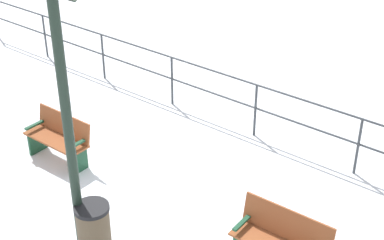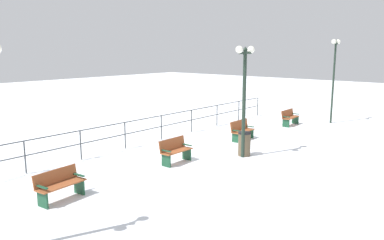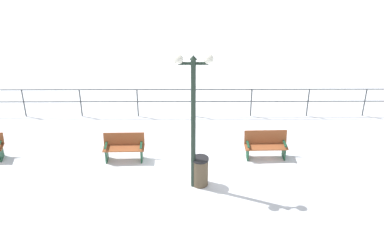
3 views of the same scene
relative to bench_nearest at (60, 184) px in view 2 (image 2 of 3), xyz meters
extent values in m
plane|color=white|center=(0.00, 7.12, -0.46)|extent=(80.00, 80.00, 0.00)
cube|color=brown|center=(0.07, 0.01, 0.01)|extent=(0.61, 1.45, 0.04)
cube|color=brown|center=(-0.17, -0.02, 0.21)|extent=(0.24, 1.42, 0.38)
cube|color=#19472D|center=(0.13, -0.60, -0.23)|extent=(0.43, 0.09, 0.46)
cube|color=#19472D|center=(0.01, 0.61, -0.23)|extent=(0.43, 0.09, 0.46)
cube|color=#19472D|center=(0.15, -0.60, 0.13)|extent=(0.43, 0.11, 0.04)
cube|color=#19472D|center=(0.03, 0.61, 0.13)|extent=(0.43, 0.11, 0.04)
cube|color=brown|center=(0.12, 4.75, 0.02)|extent=(0.48, 1.37, 0.04)
cube|color=brown|center=(-0.12, 4.74, 0.25)|extent=(0.13, 1.36, 0.42)
cube|color=#19472D|center=(0.12, 4.17, -0.22)|extent=(0.41, 0.06, 0.48)
cube|color=#19472D|center=(0.11, 5.33, -0.22)|extent=(0.41, 0.06, 0.48)
cube|color=#19472D|center=(0.14, 4.17, 0.14)|extent=(0.41, 0.08, 0.04)
cube|color=#19472D|center=(0.13, 5.33, 0.14)|extent=(0.41, 0.08, 0.04)
cube|color=brown|center=(-0.01, 9.49, -0.02)|extent=(0.48, 1.44, 0.04)
cube|color=brown|center=(-0.24, 9.48, 0.23)|extent=(0.15, 1.43, 0.47)
cube|color=#19472D|center=(0.00, 8.87, -0.24)|extent=(0.40, 0.06, 0.44)
cube|color=#19472D|center=(-0.03, 10.10, -0.24)|extent=(0.40, 0.06, 0.44)
cube|color=#19472D|center=(0.02, 8.87, 0.10)|extent=(0.40, 0.08, 0.04)
cube|color=#19472D|center=(-0.01, 10.10, 0.10)|extent=(0.40, 0.08, 0.04)
cube|color=brown|center=(0.09, 14.23, 0.00)|extent=(0.49, 1.47, 0.04)
cube|color=brown|center=(-0.12, 14.22, 0.21)|extent=(0.16, 1.46, 0.40)
cube|color=#19472D|center=(0.12, 13.60, -0.23)|extent=(0.39, 0.07, 0.45)
cube|color=#19472D|center=(0.07, 14.86, -0.23)|extent=(0.39, 0.07, 0.45)
cube|color=#19472D|center=(0.14, 13.60, 0.12)|extent=(0.39, 0.09, 0.04)
cube|color=#19472D|center=(0.09, 14.86, 0.12)|extent=(0.39, 0.09, 0.04)
cylinder|color=#1E2D23|center=(1.55, 7.04, 1.63)|extent=(0.14, 0.14, 4.18)
cylinder|color=#1E2D23|center=(1.55, 7.04, 3.60)|extent=(0.08, 0.82, 0.08)
sphere|color=white|center=(1.55, 6.63, 3.73)|extent=(0.28, 0.28, 0.28)
sphere|color=white|center=(1.55, 7.45, 3.73)|extent=(0.28, 0.28, 0.28)
cone|color=#1E2D23|center=(1.55, 7.04, 3.78)|extent=(0.20, 0.20, 0.12)
cylinder|color=#1E2D23|center=(1.55, 16.38, 1.85)|extent=(0.11, 0.11, 4.62)
cylinder|color=#1E2D23|center=(1.55, 16.38, 4.04)|extent=(0.06, 0.63, 0.06)
sphere|color=white|center=(1.55, 16.06, 4.16)|extent=(0.26, 0.26, 0.26)
sphere|color=white|center=(1.55, 16.70, 4.16)|extent=(0.26, 0.26, 0.26)
cone|color=#1E2D23|center=(1.55, 16.38, 4.22)|extent=(0.15, 0.15, 0.12)
cylinder|color=#383D42|center=(-3.03, 0.52, 0.11)|extent=(0.05, 0.05, 1.14)
cylinder|color=#383D42|center=(-3.03, 2.72, 0.11)|extent=(0.05, 0.05, 1.14)
cylinder|color=#383D42|center=(-3.03, 4.92, 0.11)|extent=(0.05, 0.05, 1.14)
cylinder|color=#383D42|center=(-3.03, 7.12, 0.11)|extent=(0.05, 0.05, 1.14)
cylinder|color=#383D42|center=(-3.03, 9.32, 0.11)|extent=(0.05, 0.05, 1.14)
cylinder|color=#383D42|center=(-3.03, 11.51, 0.11)|extent=(0.05, 0.05, 1.14)
cylinder|color=#383D42|center=(-3.03, 13.71, 0.11)|extent=(0.05, 0.05, 1.14)
cylinder|color=#383D42|center=(-3.03, 15.91, 0.11)|extent=(0.05, 0.05, 1.14)
cylinder|color=#383D42|center=(-3.03, 7.12, 0.68)|extent=(0.04, 17.58, 0.04)
cylinder|color=#383D42|center=(-3.03, 7.12, 0.17)|extent=(0.04, 17.58, 0.04)
cylinder|color=brown|center=(1.48, 7.26, -0.01)|extent=(0.49, 0.49, 0.90)
cylinder|color=black|center=(1.48, 7.26, 0.48)|extent=(0.51, 0.51, 0.06)
camera|label=1|loc=(5.67, 12.45, 5.59)|focal=53.67mm
camera|label=2|loc=(9.45, -5.42, 3.74)|focal=35.81mm
camera|label=3|loc=(13.89, 6.95, 8.61)|focal=45.81mm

